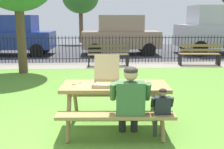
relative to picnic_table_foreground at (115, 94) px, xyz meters
The scene contains 14 objects.
ground 1.54m from the picnic_table_foreground, 123.72° to the left, with size 28.00×11.30×0.02m, color #5C8F33.
cobblestone_walkway 6.21m from the picnic_table_foreground, 97.31° to the left, with size 28.00×1.40×0.01m, color gray.
street_asphalt 10.60m from the picnic_table_foreground, 94.26° to the left, with size 28.00×7.44×0.01m, color #38383D.
picnic_table_foreground is the anchor object (origin of this frame).
pizza_box_open 0.30m from the picnic_table_foreground, 169.95° to the left, with size 0.48×0.54×0.48m.
pizza_slice_on_table 0.60m from the picnic_table_foreground, behind, with size 0.33×0.31×0.02m.
adult_at_table 0.55m from the picnic_table_foreground, 68.84° to the right, with size 0.62×0.60×1.19m.
child_at_table 0.88m from the picnic_table_foreground, 39.61° to the right, with size 0.34×0.34×0.86m.
iron_fence_streetside 6.88m from the picnic_table_foreground, 96.57° to the left, with size 21.15×0.03×1.13m.
park_bench_center 6.00m from the picnic_table_foreground, 88.96° to the left, with size 1.61×0.52×0.85m.
park_bench_right 7.07m from the picnic_table_foreground, 57.94° to the left, with size 1.63×0.58×0.85m.
parked_car_left 10.38m from the picnic_table_foreground, 115.62° to the left, with size 3.97×1.97×1.98m.
parked_car_center 9.40m from the picnic_table_foreground, 84.67° to the left, with size 3.93×1.88×1.98m.
parked_car_right 11.26m from the picnic_table_foreground, 56.31° to the left, with size 4.78×2.23×2.46m.
Camera 1 is at (0.51, -3.93, 1.90)m, focal length 43.02 mm.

